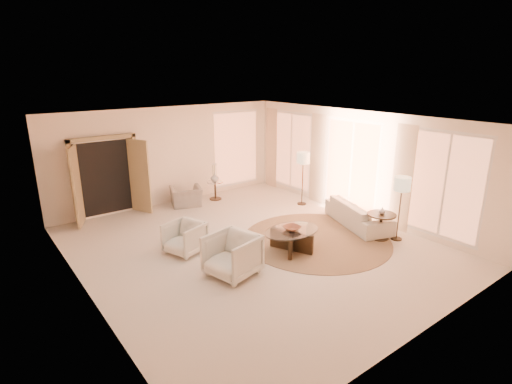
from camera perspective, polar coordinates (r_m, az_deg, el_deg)
room at (r=8.53m, az=-0.51°, el=0.81°), size 7.04×8.04×2.83m
windows_right at (r=10.96m, az=13.81°, el=3.73°), size 0.10×6.40×2.40m
window_back_corner at (r=12.97m, az=-2.84°, el=6.23°), size 1.70×0.10×2.40m
curtains_right at (r=11.50m, az=10.17°, el=4.32°), size 0.06×5.20×2.60m
french_doors at (r=11.14m, az=-20.50°, el=1.84°), size 1.95×0.66×2.16m
area_rug at (r=9.46m, az=8.59°, el=-6.68°), size 3.66×3.66×0.01m
sofa at (r=10.43m, az=14.37°, el=-3.02°), size 1.44×2.20×0.60m
armchair_left at (r=8.73m, az=-10.16°, el=-6.23°), size 0.88×0.91×0.75m
armchair_right at (r=7.68m, az=-3.43°, el=-8.72°), size 0.99×1.04×0.90m
accent_chair at (r=11.68m, az=-9.96°, el=-0.19°), size 0.98×0.80×0.75m
coffee_table at (r=8.73m, az=5.10°, el=-6.54°), size 1.52×1.52×0.48m
end_table at (r=9.69m, az=17.43°, el=-4.08°), size 0.65×0.65×0.62m
side_table at (r=12.14m, az=-5.85°, el=0.49°), size 0.48×0.48×0.56m
floor_lamp_near at (r=11.46m, az=6.76°, el=4.52°), size 0.38×0.38×1.55m
floor_lamp_far at (r=9.51m, az=20.14°, el=0.71°), size 0.36×0.36×1.50m
bowl at (r=8.64m, az=5.14°, el=-5.19°), size 0.38×0.38×0.09m
end_vase at (r=9.59m, az=17.57°, el=-2.58°), size 0.16×0.16×0.16m
side_vase at (r=12.05m, az=-5.90°, el=2.10°), size 0.34×0.34×0.27m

